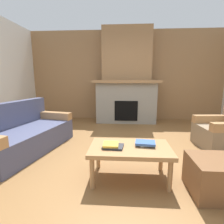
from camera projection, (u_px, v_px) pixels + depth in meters
The scene contains 9 objects.
ground at pixel (128, 160), 2.76m from camera, with size 9.00×9.00×0.00m, color brown.
wall_back_wood_panel at pixel (126, 76), 5.45m from camera, with size 6.00×0.12×2.70m, color #997047.
fireplace at pixel (126, 82), 5.12m from camera, with size 1.90×0.82×2.70m.
couch at pixel (23, 135), 3.08m from camera, with size 1.20×1.94×0.85m.
armchair at pixel (224, 132), 3.21m from camera, with size 0.82×0.82×0.85m.
coffee_table at pixel (130, 151), 2.18m from camera, with size 1.00×0.60×0.43m.
ottoman at pixel (214, 176), 1.92m from camera, with size 0.52×0.52×0.40m, color brown.
book_stack_near_edge at pixel (112, 146), 2.14m from camera, with size 0.27×0.22×0.05m.
book_stack_center at pixel (145, 143), 2.20m from camera, with size 0.26×0.22×0.05m.
Camera 1 is at (-0.07, -2.58, 1.25)m, focal length 28.02 mm.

